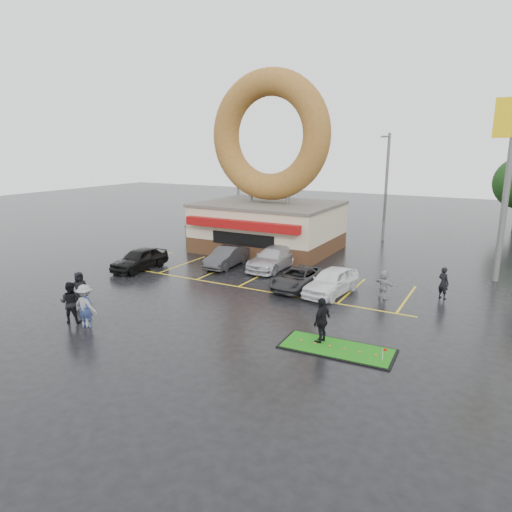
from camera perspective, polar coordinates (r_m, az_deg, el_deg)
The scene contains 19 objects.
ground at distance 23.84m, azimuth -6.48°, elevation -5.99°, with size 120.00×120.00×0.00m, color black.
donut_shop at distance 35.30m, azimuth 1.61°, elevation 7.92°, with size 10.20×8.70×13.50m.
shell_sign at distance 30.23m, azimuth 29.25°, elevation 10.82°, with size 2.20×0.36×10.60m.
streetlight_left at distance 44.73m, azimuth -2.31°, elevation 9.52°, with size 0.40×2.21×9.00m.
streetlight_mid at distance 40.32m, azimuth 15.94°, elevation 8.57°, with size 0.40×2.21×9.00m.
car_black at distance 30.93m, azimuth -14.36°, elevation -0.36°, with size 1.71×4.24×1.44m, color black.
car_dgrey at distance 30.79m, azimuth -3.71°, elevation -0.12°, with size 1.41×4.06×1.34m, color #313134.
car_silver at distance 30.24m, azimuth 2.20°, elevation -0.27°, with size 2.00×4.92×1.43m, color #B8B9BE.
car_grey at distance 26.24m, azimuth 5.32°, elevation -2.75°, with size 1.97×4.28×1.19m, color #28282A.
car_white at distance 25.33m, azimuth 9.40°, elevation -3.16°, with size 1.73×4.29×1.46m, color white.
person_blue at distance 21.89m, azimuth -20.50°, elevation -6.23°, with size 0.62×0.41×1.70m, color navy.
person_blackjkt at distance 22.68m, azimuth -22.18°, elevation -5.37°, with size 0.95×0.74×1.95m, color black.
person_hoodie at distance 21.98m, azimuth -20.53°, elevation -5.83°, with size 1.26×0.72×1.95m, color gray.
person_bystander at distance 24.94m, azimuth -21.17°, elevation -3.83°, with size 0.86×0.56×1.76m, color black.
person_cameraman at distance 19.05m, azimuth 8.23°, elevation -8.01°, with size 1.16×0.48×1.97m, color black.
person_walker_near at distance 25.28m, azimuth 15.67°, elevation -3.44°, with size 1.42×0.45×1.53m, color #97979A.
person_walker_far at distance 26.25m, azimuth 22.39°, elevation -3.13°, with size 0.63×0.41×1.72m, color black.
dumpster at distance 39.10m, azimuth -7.22°, elevation 2.72°, with size 1.80×1.20×1.30m, color #18401F.
putting_green at distance 18.96m, azimuth 10.09°, elevation -11.31°, with size 4.61×2.14×0.57m.
Camera 1 is at (13.15, -18.23, 7.95)m, focal length 32.00 mm.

